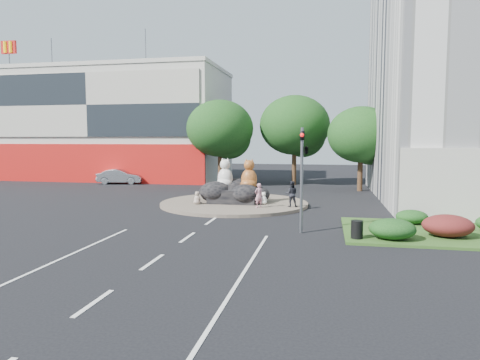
# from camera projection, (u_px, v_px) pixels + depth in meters

# --- Properties ---
(ground) EXTENTS (120.00, 120.00, 0.00)m
(ground) POSITION_uv_depth(u_px,v_px,m) (187.00, 238.00, 19.42)
(ground) COLOR black
(ground) RESTS_ON ground
(roundabout_island) EXTENTS (10.00, 10.00, 0.20)m
(roundabout_island) POSITION_uv_depth(u_px,v_px,m) (234.00, 203.00, 29.17)
(roundabout_island) COLOR brown
(roundabout_island) RESTS_ON ground
(rock_plinth) EXTENTS (3.20, 2.60, 0.90)m
(rock_plinth) POSITION_uv_depth(u_px,v_px,m) (234.00, 195.00, 29.12)
(rock_plinth) COLOR black
(rock_plinth) RESTS_ON roundabout_island
(shophouse_block) EXTENTS (25.20, 12.30, 17.40)m
(shophouse_block) POSITION_uv_depth(u_px,v_px,m) (116.00, 125.00, 49.65)
(shophouse_block) COLOR beige
(shophouse_block) RESTS_ON ground
(grass_verge) EXTENTS (10.00, 6.00, 0.12)m
(grass_verge) POSITION_uv_depth(u_px,v_px,m) (453.00, 234.00, 19.97)
(grass_verge) COLOR #31521B
(grass_verge) RESTS_ON ground
(tree_left) EXTENTS (6.46, 6.46, 8.27)m
(tree_left) POSITION_uv_depth(u_px,v_px,m) (221.00, 131.00, 41.24)
(tree_left) COLOR #382314
(tree_left) RESTS_ON ground
(tree_mid) EXTENTS (6.84, 6.84, 8.76)m
(tree_mid) POSITION_uv_depth(u_px,v_px,m) (295.00, 128.00, 41.77)
(tree_mid) COLOR #382314
(tree_mid) RESTS_ON ground
(tree_right) EXTENTS (5.70, 5.70, 7.30)m
(tree_right) POSITION_uv_depth(u_px,v_px,m) (362.00, 137.00, 36.77)
(tree_right) COLOR #382314
(tree_right) RESTS_ON ground
(hedge_near_green) EXTENTS (2.00, 1.60, 0.90)m
(hedge_near_green) POSITION_uv_depth(u_px,v_px,m) (392.00, 229.00, 18.56)
(hedge_near_green) COLOR #103412
(hedge_near_green) RESTS_ON grass_verge
(hedge_red) EXTENTS (2.20, 1.76, 0.99)m
(hedge_red) POSITION_uv_depth(u_px,v_px,m) (448.00, 226.00, 19.04)
(hedge_red) COLOR #511517
(hedge_red) RESTS_ON grass_verge
(hedge_back_green) EXTENTS (1.60, 1.28, 0.72)m
(hedge_back_green) POSITION_uv_depth(u_px,v_px,m) (412.00, 217.00, 21.98)
(hedge_back_green) COLOR #103412
(hedge_back_green) RESTS_ON grass_verge
(traffic_light) EXTENTS (0.44, 1.24, 5.00)m
(traffic_light) POSITION_uv_depth(u_px,v_px,m) (304.00, 157.00, 20.02)
(traffic_light) COLOR #595B60
(traffic_light) RESTS_ON ground
(street_lamp) EXTENTS (2.34, 0.22, 8.06)m
(street_lamp) POSITION_uv_depth(u_px,v_px,m) (447.00, 138.00, 24.26)
(street_lamp) COLOR #595B60
(street_lamp) RESTS_ON ground
(cat_white) EXTENTS (1.53, 1.43, 2.10)m
(cat_white) POSITION_uv_depth(u_px,v_px,m) (225.00, 173.00, 29.37)
(cat_white) COLOR beige
(cat_white) RESTS_ON rock_plinth
(cat_tabby) EXTENTS (1.33, 1.18, 2.08)m
(cat_tabby) POSITION_uv_depth(u_px,v_px,m) (249.00, 174.00, 28.82)
(cat_tabby) COLOR #A34A22
(cat_tabby) RESTS_ON rock_plinth
(kitten_calico) EXTENTS (0.62, 0.57, 0.87)m
(kitten_calico) POSITION_uv_depth(u_px,v_px,m) (197.00, 197.00, 28.19)
(kitten_calico) COLOR white
(kitten_calico) RESTS_ON roundabout_island
(kitten_white) EXTENTS (0.62, 0.58, 0.84)m
(kitten_white) POSITION_uv_depth(u_px,v_px,m) (264.00, 198.00, 28.13)
(kitten_white) COLOR silver
(kitten_white) RESTS_ON roundabout_island
(pedestrian_pink) EXTENTS (0.66, 0.64, 1.53)m
(pedestrian_pink) POSITION_uv_depth(u_px,v_px,m) (259.00, 195.00, 26.70)
(pedestrian_pink) COLOR #BF7B8C
(pedestrian_pink) RESTS_ON roundabout_island
(pedestrian_dark) EXTENTS (0.84, 0.68, 1.64)m
(pedestrian_dark) POSITION_uv_depth(u_px,v_px,m) (291.00, 194.00, 27.00)
(pedestrian_dark) COLOR black
(pedestrian_dark) RESTS_ON roundabout_island
(parked_car) EXTENTS (4.70, 2.40, 1.48)m
(parked_car) POSITION_uv_depth(u_px,v_px,m) (120.00, 177.00, 43.03)
(parked_car) COLOR #999BA0
(parked_car) RESTS_ON ground
(litter_bin) EXTENTS (0.63, 0.63, 0.79)m
(litter_bin) POSITION_uv_depth(u_px,v_px,m) (357.00, 229.00, 18.71)
(litter_bin) COLOR black
(litter_bin) RESTS_ON grass_verge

